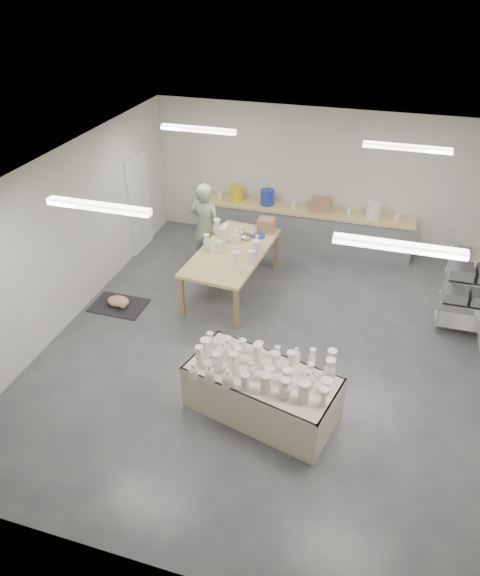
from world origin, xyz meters
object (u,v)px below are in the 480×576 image
(potter, at_px, (206,227))
(red_stool, at_px, (211,247))
(drying_table, at_px, (262,390))
(work_table, at_px, (235,248))

(potter, relative_size, red_stool, 4.27)
(drying_table, xyz_separation_m, red_stool, (-2.14, 3.93, -0.11))
(drying_table, relative_size, work_table, 0.92)
(drying_table, height_order, potter, potter)
(drying_table, bearing_deg, potter, 134.38)
(work_table, xyz_separation_m, red_stool, (-0.82, 0.89, -0.58))
(work_table, relative_size, red_stool, 5.67)
(potter, bearing_deg, work_table, 151.00)
(potter, bearing_deg, red_stool, -81.98)
(work_table, bearing_deg, red_stool, 137.16)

